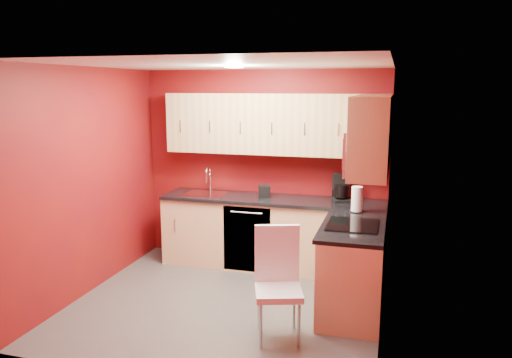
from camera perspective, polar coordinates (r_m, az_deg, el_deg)
The scene contains 21 objects.
floor at distance 5.51m, azimuth -3.36°, elevation -14.01°, with size 3.20×3.20×0.00m, color #44423F.
ceiling at distance 5.01m, azimuth -3.68°, elevation 12.96°, with size 3.20×3.20×0.00m, color white.
wall_back at distance 6.52m, azimuth 0.85°, elevation 1.41°, with size 3.20×3.20×0.00m, color maroon.
wall_front at distance 3.77m, azimuth -11.11°, elevation -5.61°, with size 3.20×3.20×0.00m, color maroon.
wall_left at distance 5.84m, azimuth -18.51°, elevation -0.24°, with size 3.00×3.00×0.00m, color maroon.
wall_right at distance 4.84m, azimuth 14.69°, elevation -2.19°, with size 3.00×3.00×0.00m, color maroon.
base_cabinets_back at distance 6.38m, azimuth 1.87°, elevation -6.34°, with size 2.80×0.60×0.87m, color tan.
base_cabinets_right at distance 5.32m, azimuth 11.07°, elevation -10.03°, with size 0.60×1.30×0.87m, color tan.
countertop_back at distance 6.25m, azimuth 1.86°, elevation -2.38°, with size 2.80×0.63×0.04m, color black.
countertop_right at distance 5.16m, azimuth 11.06°, elevation -5.35°, with size 0.63×1.27×0.04m, color black.
upper_cabinets_back at distance 6.24m, azimuth 2.23°, elevation 6.30°, with size 2.80×0.35×0.75m, color tan.
upper_cabinets_right at distance 5.18m, azimuth 13.20°, elevation 5.85°, with size 0.35×1.55×0.75m.
microwave at distance 4.97m, azimuth 12.59°, elevation 3.05°, with size 0.42×0.76×0.42m.
cooktop at distance 5.12m, azimuth 10.98°, elevation -5.18°, with size 0.50×0.55×0.01m, color black.
sink at distance 6.52m, azimuth -5.79°, elevation -1.38°, with size 0.52×0.42×0.35m.
dishwasher_front at distance 6.17m, azimuth -1.05°, elevation -6.91°, with size 0.60×0.02×0.82m, color black.
downlight at distance 5.30m, azimuth -2.57°, elevation 12.68°, with size 0.20×0.20×0.01m, color white.
coffee_maker at distance 6.13m, azimuth 9.76°, elevation -1.02°, with size 0.20×0.26×0.33m, color black, non-canonical shape.
napkin_holder at distance 6.26m, azimuth 0.96°, elevation -1.43°, with size 0.14×0.14×0.15m, color black, non-canonical shape.
paper_towel at distance 5.65m, azimuth 11.45°, elevation -2.29°, with size 0.16×0.16×0.28m, color white, non-canonical shape.
dining_chair at distance 4.62m, azimuth 2.58°, elevation -12.06°, with size 0.41×0.43×1.03m, color silver, non-canonical shape.
Camera 1 is at (1.67, -4.72, 2.29)m, focal length 35.00 mm.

